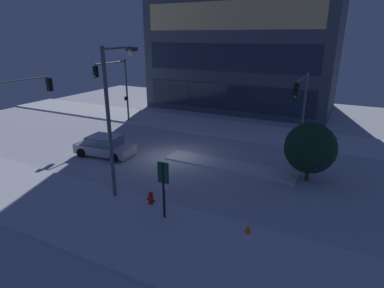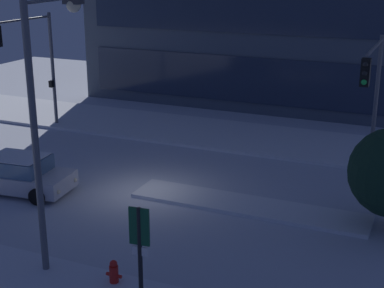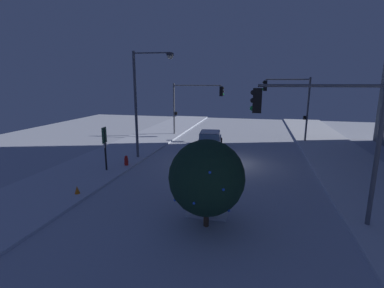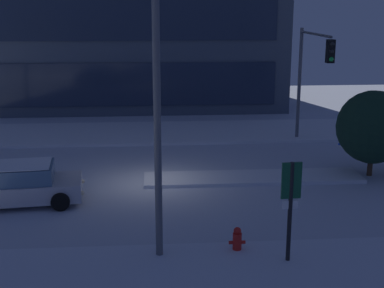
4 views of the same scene
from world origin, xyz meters
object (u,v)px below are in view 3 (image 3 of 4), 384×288
Objects in this scene: traffic_light_corner_far_right at (324,125)px; construction_cone at (77,191)px; traffic_light_corner_near_left at (194,99)px; fire_hydrant at (126,162)px; traffic_light_corner_far_left at (290,98)px; street_lamp_arched at (145,91)px; parking_info_sign at (105,144)px; decorated_tree_median at (207,178)px; car_near at (210,140)px.

construction_cone is at bearing -0.34° from traffic_light_corner_far_right.
traffic_light_corner_near_left reaches higher than fire_hydrant.
traffic_light_corner_far_right is 13.04m from fire_hydrant.
traffic_light_corner_far_right is (17.06, -0.35, -0.12)m from traffic_light_corner_far_left.
street_lamp_arched is 9.07m from construction_cone.
traffic_light_corner_far_right reaches higher than parking_info_sign.
traffic_light_corner_far_right is 0.74× the size of street_lamp_arched.
parking_info_sign is at bearing -101.14° from traffic_light_corner_near_left.
decorated_tree_median reaches higher than parking_info_sign.
decorated_tree_median is (1.42, -4.39, -2.05)m from traffic_light_corner_far_right.
fire_hydrant is at bearing -134.33° from decorated_tree_median.
street_lamp_arched is at bearing 173.94° from construction_cone.
traffic_light_corner_far_right is at bearing -42.35° from street_lamp_arched.
fire_hydrant is 0.23× the size of decorated_tree_median.
street_lamp_arched is (-7.66, -10.66, 1.02)m from traffic_light_corner_far_right.
traffic_light_corner_near_left is 18.16m from construction_cone.
street_lamp_arched is 2.67× the size of parking_info_sign.
traffic_light_corner_far_right reaches higher than car_near.
street_lamp_arched reaches higher than parking_info_sign.
decorated_tree_median is (5.45, 7.68, 0.19)m from parking_info_sign.
traffic_light_corner_far_right reaches higher than decorated_tree_median.
street_lamp_arched reaches higher than construction_cone.
car_near is 0.57× the size of street_lamp_arched.
traffic_light_corner_near_left reaches higher than car_near.
car_near is at bearing -170.68° from decorated_tree_median.
car_near reaches higher than construction_cone.
traffic_light_corner_far_left is 0.78× the size of street_lamp_arched.
decorated_tree_median is at bearing -75.42° from traffic_light_corner_near_left.
traffic_light_corner_near_left is 10.23× the size of construction_cone.
traffic_light_corner_near_left reaches higher than parking_info_sign.
traffic_light_corner_far_left reaches higher than traffic_light_corner_far_right.
traffic_light_corner_far_right is 12.10m from construction_cone.
traffic_light_corner_near_left is at bearing 76.04° from street_lamp_arched.
street_lamp_arched is 5.09m from parking_info_sign.
traffic_light_corner_far_right reaches higher than fire_hydrant.
construction_cone is (17.66, -2.10, -3.67)m from traffic_light_corner_near_left.
traffic_light_corner_far_left reaches higher than car_near.
car_near is 1.24× the size of decorated_tree_median.
decorated_tree_median is at bearing 3.48° from car_near.
fire_hydrant is 1.50× the size of construction_cone.
traffic_light_corner_far_right is 10.66× the size of construction_cone.
traffic_light_corner_far_right is at bearing 22.30° from car_near.
decorated_tree_median is (18.48, -4.74, -2.17)m from traffic_light_corner_far_left.
car_near is at bearing 147.09° from fire_hydrant.
decorated_tree_median is at bearing -62.02° from street_lamp_arched.
fire_hydrant is (2.34, -0.63, -4.77)m from street_lamp_arched.
fire_hydrant is (7.15, -4.62, -0.31)m from car_near.
parking_info_sign is 5.41× the size of construction_cone.
construction_cone is (3.95, 0.60, -1.63)m from parking_info_sign.
street_lamp_arched is at bearing 64.44° from parking_info_sign.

